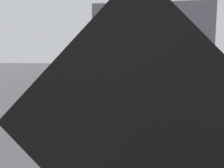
{
  "coord_description": "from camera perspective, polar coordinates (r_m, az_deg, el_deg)",
  "views": [
    {
      "loc": [
        1.03,
        1.6,
        1.9
      ],
      "look_at": [
        0.4,
        6.14,
        1.34
      ],
      "focal_mm": 36.76,
      "sensor_mm": 36.0,
      "label": 1
    }
  ],
  "objects": [
    {
      "name": "traffic_cone_near_sign",
      "position": [
        3.52,
        -1.36,
        -19.06
      ],
      "size": [
        0.36,
        0.36,
        0.73
      ],
      "color": "black",
      "rests_on": "ground"
    },
    {
      "name": "box_truck",
      "position": [
        19.6,
        12.62,
        6.5
      ],
      "size": [
        2.44,
        7.41,
        3.31
      ],
      "color": "black",
      "rests_on": "ground"
    },
    {
      "name": "traffic_cone_mid_lane",
      "position": [
        5.85,
        4.38,
        -8.17
      ],
      "size": [
        0.36,
        0.36,
        0.77
      ],
      "color": "black",
      "rests_on": "ground"
    },
    {
      "name": "traffic_cone_curbside",
      "position": [
        10.74,
        6.33,
        -1.64
      ],
      "size": [
        0.36,
        0.36,
        0.62
      ],
      "color": "black",
      "rests_on": "ground"
    },
    {
      "name": "pickup_car",
      "position": [
        11.63,
        -4.93,
        0.98
      ],
      "size": [
        2.29,
        4.54,
        1.38
      ],
      "color": "#591414",
      "rests_on": "ground"
    },
    {
      "name": "highway_guide_sign",
      "position": [
        25.07,
        15.07,
        10.21
      ],
      "size": [
        2.79,
        0.26,
        5.0
      ],
      "color": "gray",
      "rests_on": "ground"
    },
    {
      "name": "far_building_block",
      "position": [
        33.33,
        9.63,
        11.03
      ],
      "size": [
        15.4,
        6.63,
        8.63
      ],
      "primitive_type": "cube",
      "color": "slate",
      "rests_on": "ground"
    },
    {
      "name": "roadwork_sign",
      "position": [
        1.29,
        6.1,
        -12.76
      ],
      "size": [
        1.63,
        0.06,
        2.33
      ],
      "color": "#593819",
      "rests_on": "ground"
    },
    {
      "name": "traffic_cone_far_lane",
      "position": [
        8.36,
        5.24,
        -3.75
      ],
      "size": [
        0.36,
        0.36,
        0.72
      ],
      "color": "black",
      "rests_on": "ground"
    },
    {
      "name": "lane_center_stripe",
      "position": [
        4.91,
        -5.03,
        -15.85
      ],
      "size": [
        0.14,
        36.0,
        0.01
      ],
      "primitive_type": "cube",
      "color": "yellow",
      "rests_on": "ground"
    },
    {
      "name": "arrow_board_trailer",
      "position": [
        13.41,
        7.87,
        0.81
      ],
      "size": [
        1.6,
        1.81,
        2.7
      ],
      "color": "orange",
      "rests_on": "ground"
    }
  ]
}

